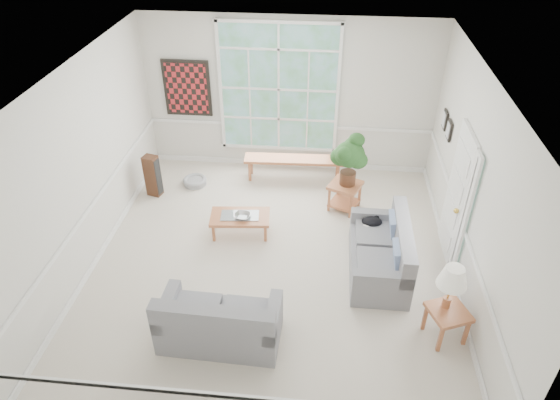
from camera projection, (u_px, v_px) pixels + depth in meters
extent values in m
cube|color=beige|center=(272.00, 262.00, 7.80)|extent=(5.50, 6.00, 0.01)
cube|color=white|center=(270.00, 78.00, 6.09)|extent=(5.50, 6.00, 0.02)
cube|color=silver|center=(289.00, 96.00, 9.40)|extent=(5.50, 0.02, 3.00)
cube|color=silver|center=(234.00, 359.00, 4.48)|extent=(5.50, 0.02, 3.00)
cube|color=silver|center=(82.00, 171.00, 7.17)|extent=(0.02, 6.00, 3.00)
cube|color=silver|center=(474.00, 192.00, 6.72)|extent=(0.02, 6.00, 3.00)
cube|color=white|center=(279.00, 89.00, 9.30)|extent=(2.30, 0.08, 2.40)
cube|color=white|center=(456.00, 195.00, 7.47)|extent=(0.08, 0.90, 2.10)
cube|color=white|center=(466.00, 214.00, 6.89)|extent=(0.08, 0.26, 1.90)
cube|color=maroon|center=(187.00, 88.00, 9.46)|extent=(0.90, 0.06, 1.10)
cube|color=black|center=(449.00, 130.00, 8.13)|extent=(0.04, 0.26, 0.32)
cube|color=black|center=(444.00, 120.00, 8.45)|extent=(0.04, 0.26, 0.32)
cube|color=gray|center=(380.00, 249.00, 7.39)|extent=(0.83, 1.60, 0.87)
cube|color=gray|center=(219.00, 315.00, 6.34)|extent=(1.56, 0.84, 0.83)
cube|color=#AC613A|center=(240.00, 224.00, 8.29)|extent=(1.02, 0.62, 0.36)
imported|color=#A0A1A5|center=(242.00, 216.00, 8.13)|extent=(0.36, 0.36, 0.08)
cube|color=#AC613A|center=(294.00, 168.00, 9.70)|extent=(1.92, 0.45, 0.45)
cube|color=#AC613A|center=(344.00, 196.00, 8.85)|extent=(0.68, 0.68, 0.51)
cube|color=#AC613A|center=(446.00, 323.00, 6.46)|extent=(0.61, 0.61, 0.48)
cylinder|color=gray|center=(195.00, 181.00, 9.61)|extent=(0.58, 0.58, 0.13)
cube|color=#422415|center=(153.00, 176.00, 9.15)|extent=(0.29, 0.25, 0.80)
ellipsoid|color=black|center=(372.00, 221.00, 7.81)|extent=(0.34, 0.25, 0.15)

